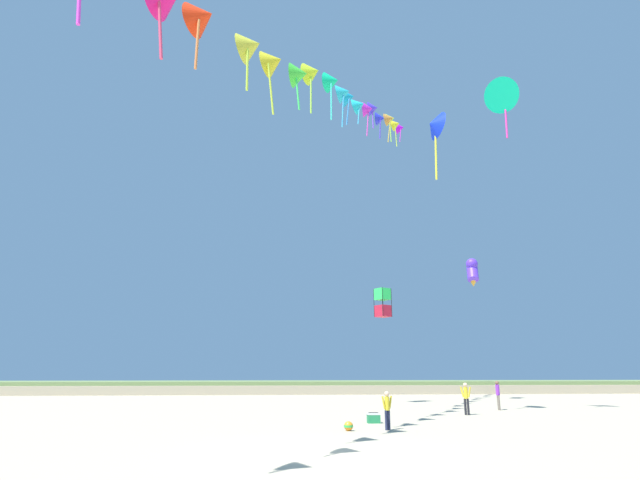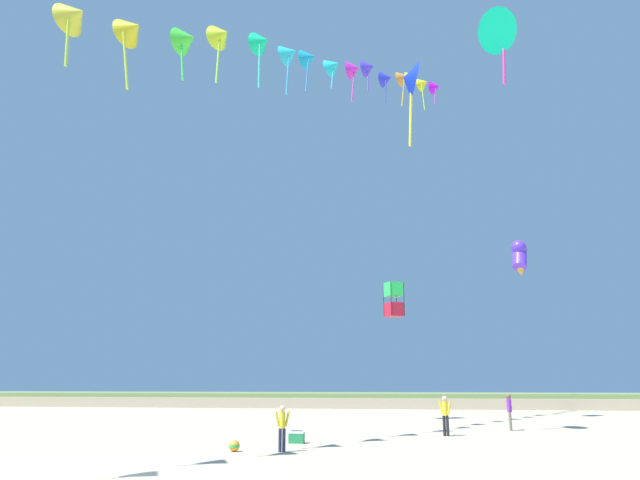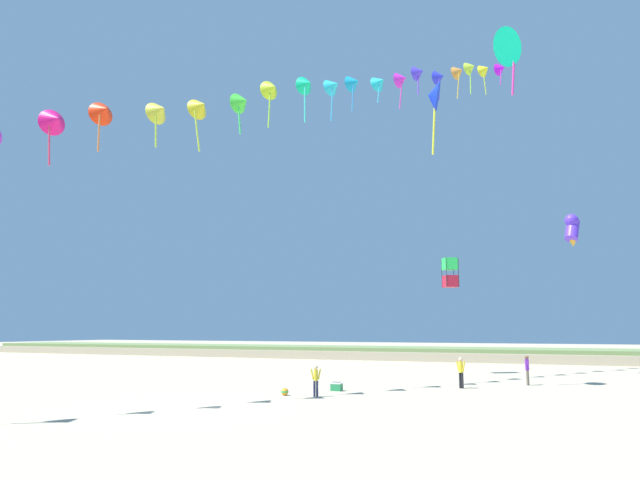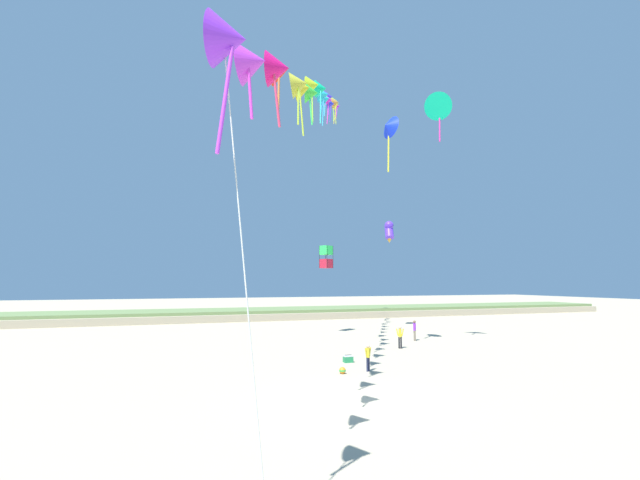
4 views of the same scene
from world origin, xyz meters
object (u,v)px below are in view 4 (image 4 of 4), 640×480
(person_mid_center, at_px, (415,329))
(person_near_right, at_px, (368,356))
(large_kite_high_solo, at_px, (439,106))
(person_near_left, at_px, (400,335))
(beach_cooler, at_px, (348,359))
(large_kite_low_lead, at_px, (326,257))
(large_kite_outer_drift, at_px, (388,127))
(beach_ball, at_px, (342,370))
(large_kite_mid_trail, at_px, (389,231))

(person_mid_center, bearing_deg, person_near_right, -131.95)
(large_kite_high_solo, bearing_deg, person_near_left, 171.44)
(person_mid_center, height_order, large_kite_high_solo, large_kite_high_solo)
(person_near_right, xyz_separation_m, large_kite_high_solo, (9.39, 6.18, 18.22))
(large_kite_high_solo, distance_m, beach_cooler, 21.36)
(large_kite_low_lead, xyz_separation_m, beach_cooler, (-3.55, -14.09, -7.16))
(large_kite_outer_drift, xyz_separation_m, beach_ball, (-6.41, -6.40, -16.66))
(person_mid_center, bearing_deg, large_kite_outer_drift, -138.12)
(beach_ball, bearing_deg, person_near_left, 42.94)
(person_near_right, height_order, large_kite_outer_drift, large_kite_outer_drift)
(beach_cooler, xyz_separation_m, beach_ball, (-1.55, -2.96, -0.03))
(large_kite_high_solo, distance_m, beach_ball, 22.75)
(large_kite_mid_trail, distance_m, beach_ball, 26.52)
(large_kite_outer_drift, height_order, beach_cooler, large_kite_outer_drift)
(person_near_left, xyz_separation_m, person_mid_center, (3.24, 3.30, 0.02))
(person_near_left, distance_m, person_near_right, 8.86)
(beach_cooler, bearing_deg, beach_ball, -117.63)
(person_mid_center, bearing_deg, beach_ball, -136.22)
(large_kite_mid_trail, height_order, beach_ball, large_kite_mid_trail)
(person_mid_center, height_order, beach_cooler, person_mid_center)
(large_kite_high_solo, bearing_deg, large_kite_low_lead, 118.72)
(person_mid_center, distance_m, large_kite_mid_trail, 14.23)
(large_kite_low_lead, distance_m, large_kite_high_solo, 16.94)
(person_mid_center, relative_size, beach_cooler, 2.95)
(person_near_right, bearing_deg, person_mid_center, 48.05)
(person_mid_center, xyz_separation_m, large_kite_mid_trail, (3.06, 10.04, 9.62))
(person_near_right, bearing_deg, large_kite_mid_trail, 58.97)
(large_kite_high_solo, bearing_deg, beach_ball, -150.13)
(person_near_right, relative_size, large_kite_low_lead, 0.68)
(person_near_right, distance_m, large_kite_outer_drift, 17.83)
(large_kite_low_lead, xyz_separation_m, beach_ball, (-5.10, -17.06, -7.20))
(large_kite_mid_trail, relative_size, large_kite_high_solo, 0.59)
(person_mid_center, relative_size, large_kite_low_lead, 0.78)
(person_mid_center, height_order, beach_ball, person_mid_center)
(person_near_left, bearing_deg, beach_ball, -137.06)
(person_mid_center, relative_size, large_kite_high_solo, 0.41)
(person_mid_center, distance_m, large_kite_outer_drift, 16.83)
(person_near_left, distance_m, person_mid_center, 4.62)
(large_kite_low_lead, bearing_deg, beach_cooler, -104.14)
(person_near_left, distance_m, beach_ball, 10.10)
(person_near_left, relative_size, large_kite_mid_trail, 0.68)
(beach_ball, bearing_deg, large_kite_low_lead, 73.35)
(person_near_right, bearing_deg, large_kite_high_solo, 33.32)
(person_mid_center, xyz_separation_m, beach_ball, (-10.60, -10.16, -0.80))
(large_kite_low_lead, bearing_deg, large_kite_high_solo, -61.28)
(person_near_right, relative_size, beach_cooler, 2.57)
(person_near_right, bearing_deg, beach_ball, -175.13)
(person_near_right, bearing_deg, person_near_left, 49.33)
(person_near_left, height_order, large_kite_high_solo, large_kite_high_solo)
(large_kite_low_lead, bearing_deg, person_near_left, -77.47)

